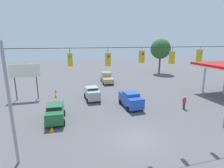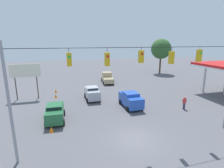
# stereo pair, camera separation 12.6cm
# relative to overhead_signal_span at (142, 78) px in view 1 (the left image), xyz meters

# --- Properties ---
(ground_plane) EXTENTS (140.00, 140.00, 0.00)m
(ground_plane) POSITION_rel_overhead_signal_span_xyz_m (0.07, -0.39, -5.65)
(ground_plane) COLOR #56565B
(overhead_signal_span) EXTENTS (18.87, 0.38, 8.50)m
(overhead_signal_span) POSITION_rel_overhead_signal_span_xyz_m (0.00, 0.00, 0.00)
(overhead_signal_span) COLOR #939399
(overhead_signal_span) RESTS_ON ground_plane
(sedan_silver_withflow_mid) EXTENTS (2.01, 3.90, 1.94)m
(sedan_silver_withflow_mid) POSITION_rel_overhead_signal_span_xyz_m (1.92, -12.29, -4.64)
(sedan_silver_withflow_mid) COLOR #A8AAB2
(sedan_silver_withflow_mid) RESTS_ON ground_plane
(sedan_blue_crossing_near) EXTENTS (2.18, 4.27, 1.99)m
(sedan_blue_crossing_near) POSITION_rel_overhead_signal_span_xyz_m (-2.43, -7.90, -4.61)
(sedan_blue_crossing_near) COLOR #234CB2
(sedan_blue_crossing_near) RESTS_ON ground_plane
(sedan_green_parked_shoulder) EXTENTS (2.10, 4.12, 1.88)m
(sedan_green_parked_shoulder) POSITION_rel_overhead_signal_span_xyz_m (6.97, -6.35, -4.67)
(sedan_green_parked_shoulder) COLOR #236038
(sedan_green_parked_shoulder) RESTS_ON ground_plane
(pickup_truck_tan_oncoming_deep) EXTENTS (2.60, 5.51, 2.12)m
(pickup_truck_tan_oncoming_deep) POSITION_rel_overhead_signal_span_xyz_m (-2.97, -22.36, -4.67)
(pickup_truck_tan_oncoming_deep) COLOR tan
(pickup_truck_tan_oncoming_deep) RESTS_ON ground_plane
(traffic_cone_nearest) EXTENTS (0.43, 0.43, 0.56)m
(traffic_cone_nearest) POSITION_rel_overhead_signal_span_xyz_m (7.28, -3.81, -5.37)
(traffic_cone_nearest) COLOR orange
(traffic_cone_nearest) RESTS_ON ground_plane
(traffic_cone_second) EXTENTS (0.43, 0.43, 0.56)m
(traffic_cone_second) POSITION_rel_overhead_signal_span_xyz_m (7.36, -6.21, -5.37)
(traffic_cone_second) COLOR orange
(traffic_cone_second) RESTS_ON ground_plane
(traffic_cone_third) EXTENTS (0.43, 0.43, 0.56)m
(traffic_cone_third) POSITION_rel_overhead_signal_span_xyz_m (7.18, -8.98, -5.37)
(traffic_cone_third) COLOR orange
(traffic_cone_third) RESTS_ON ground_plane
(traffic_cone_fourth) EXTENTS (0.43, 0.43, 0.56)m
(traffic_cone_fourth) POSITION_rel_overhead_signal_span_xyz_m (7.23, -11.81, -5.37)
(traffic_cone_fourth) COLOR orange
(traffic_cone_fourth) RESTS_ON ground_plane
(traffic_cone_fifth) EXTENTS (0.43, 0.43, 0.56)m
(traffic_cone_fifth) POSITION_rel_overhead_signal_span_xyz_m (7.16, -14.69, -5.37)
(traffic_cone_fifth) COLOR orange
(traffic_cone_fifth) RESTS_ON ground_plane
(traffic_cone_farthest) EXTENTS (0.43, 0.43, 0.56)m
(traffic_cone_farthest) POSITION_rel_overhead_signal_span_xyz_m (7.21, -17.52, -5.37)
(traffic_cone_farthest) COLOR orange
(traffic_cone_farthest) RESTS_ON ground_plane
(roadside_billboard) EXTENTS (4.17, 0.16, 5.24)m
(roadside_billboard) POSITION_rel_overhead_signal_span_xyz_m (11.14, -15.25, -1.76)
(roadside_billboard) COLOR #4C473D
(roadside_billboard) RESTS_ON ground_plane
(pedestrian) EXTENTS (0.40, 0.28, 1.69)m
(pedestrian) POSITION_rel_overhead_signal_span_xyz_m (-8.70, -5.33, -4.80)
(pedestrian) COLOR #2D334C
(pedestrian) RESTS_ON ground_plane
(tree_horizon_left) EXTENTS (5.18, 5.18, 9.08)m
(tree_horizon_left) POSITION_rel_overhead_signal_span_xyz_m (-19.22, -28.84, 0.81)
(tree_horizon_left) COLOR #4C3823
(tree_horizon_left) RESTS_ON ground_plane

